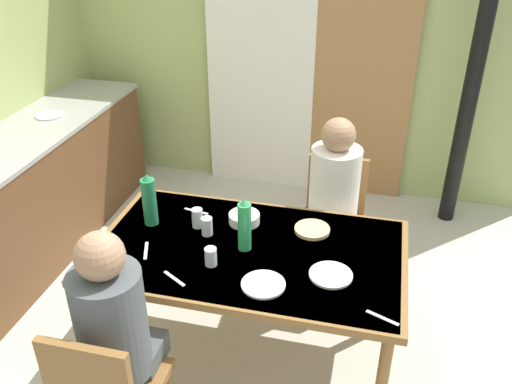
{
  "coord_description": "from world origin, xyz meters",
  "views": [
    {
      "loc": [
        0.73,
        -2.1,
        2.36
      ],
      "look_at": [
        0.16,
        0.23,
        1.0
      ],
      "focal_mm": 38.05,
      "sensor_mm": 36.0,
      "label": 1
    }
  ],
  "objects_px": {
    "kitchen_counter": "(34,192)",
    "person_far_diner": "(334,188)",
    "serving_bowl_center": "(244,218)",
    "person_near_diner": "(113,320)",
    "water_bottle_green_far": "(149,200)",
    "chair_far_diner": "(333,216)",
    "dining_table": "(249,259)",
    "water_bottle_green_near": "(244,225)"
  },
  "relations": [
    {
      "from": "dining_table",
      "to": "water_bottle_green_far",
      "type": "relative_size",
      "value": 5.21
    },
    {
      "from": "chair_far_diner",
      "to": "serving_bowl_center",
      "type": "distance_m",
      "value": 0.78
    },
    {
      "from": "dining_table",
      "to": "water_bottle_green_near",
      "type": "xyz_separation_m",
      "value": [
        -0.02,
        -0.0,
        0.2
      ]
    },
    {
      "from": "person_near_diner",
      "to": "water_bottle_green_far",
      "type": "height_order",
      "value": "person_near_diner"
    },
    {
      "from": "kitchen_counter",
      "to": "serving_bowl_center",
      "type": "height_order",
      "value": "kitchen_counter"
    },
    {
      "from": "water_bottle_green_near",
      "to": "chair_far_diner",
      "type": "bearing_deg",
      "value": 65.26
    },
    {
      "from": "person_near_diner",
      "to": "person_far_diner",
      "type": "xyz_separation_m",
      "value": [
        0.77,
        1.36,
        0.0
      ]
    },
    {
      "from": "person_near_diner",
      "to": "water_bottle_green_near",
      "type": "height_order",
      "value": "person_near_diner"
    },
    {
      "from": "serving_bowl_center",
      "to": "dining_table",
      "type": "bearing_deg",
      "value": -69.59
    },
    {
      "from": "chair_far_diner",
      "to": "serving_bowl_center",
      "type": "bearing_deg",
      "value": 52.94
    },
    {
      "from": "person_far_diner",
      "to": "water_bottle_green_far",
      "type": "bearing_deg",
      "value": 31.47
    },
    {
      "from": "water_bottle_green_near",
      "to": "water_bottle_green_far",
      "type": "height_order",
      "value": "water_bottle_green_far"
    },
    {
      "from": "chair_far_diner",
      "to": "water_bottle_green_near",
      "type": "relative_size",
      "value": 2.96
    },
    {
      "from": "dining_table",
      "to": "water_bottle_green_near",
      "type": "height_order",
      "value": "water_bottle_green_near"
    },
    {
      "from": "dining_table",
      "to": "person_far_diner",
      "type": "bearing_deg",
      "value": 62.5
    },
    {
      "from": "person_far_diner",
      "to": "serving_bowl_center",
      "type": "xyz_separation_m",
      "value": [
        -0.44,
        -0.45,
        -0.01
      ]
    },
    {
      "from": "water_bottle_green_far",
      "to": "serving_bowl_center",
      "type": "height_order",
      "value": "water_bottle_green_far"
    },
    {
      "from": "person_far_diner",
      "to": "serving_bowl_center",
      "type": "bearing_deg",
      "value": 45.4
    },
    {
      "from": "dining_table",
      "to": "water_bottle_green_far",
      "type": "height_order",
      "value": "water_bottle_green_far"
    },
    {
      "from": "kitchen_counter",
      "to": "person_near_diner",
      "type": "xyz_separation_m",
      "value": [
        1.35,
        -1.38,
        0.33
      ]
    },
    {
      "from": "person_near_diner",
      "to": "serving_bowl_center",
      "type": "bearing_deg",
      "value": 70.29
    },
    {
      "from": "chair_far_diner",
      "to": "dining_table",
      "type": "bearing_deg",
      "value": 66.57
    },
    {
      "from": "water_bottle_green_near",
      "to": "serving_bowl_center",
      "type": "distance_m",
      "value": 0.27
    },
    {
      "from": "kitchen_counter",
      "to": "person_far_diner",
      "type": "distance_m",
      "value": 2.14
    },
    {
      "from": "kitchen_counter",
      "to": "chair_far_diner",
      "type": "xyz_separation_m",
      "value": [
        2.12,
        0.11,
        0.05
      ]
    },
    {
      "from": "water_bottle_green_near",
      "to": "serving_bowl_center",
      "type": "height_order",
      "value": "water_bottle_green_near"
    },
    {
      "from": "chair_far_diner",
      "to": "serving_bowl_center",
      "type": "height_order",
      "value": "chair_far_diner"
    },
    {
      "from": "chair_far_diner",
      "to": "serving_bowl_center",
      "type": "relative_size",
      "value": 5.12
    },
    {
      "from": "chair_far_diner",
      "to": "person_far_diner",
      "type": "xyz_separation_m",
      "value": [
        0.0,
        -0.14,
        0.28
      ]
    },
    {
      "from": "person_near_diner",
      "to": "water_bottle_green_near",
      "type": "relative_size",
      "value": 2.62
    },
    {
      "from": "kitchen_counter",
      "to": "chair_far_diner",
      "type": "distance_m",
      "value": 2.12
    },
    {
      "from": "dining_table",
      "to": "person_near_diner",
      "type": "xyz_separation_m",
      "value": [
        -0.41,
        -0.68,
        0.1
      ]
    },
    {
      "from": "chair_far_diner",
      "to": "person_near_diner",
      "type": "bearing_deg",
      "value": 62.84
    },
    {
      "from": "chair_far_diner",
      "to": "person_near_diner",
      "type": "distance_m",
      "value": 1.7
    },
    {
      "from": "person_near_diner",
      "to": "water_bottle_green_far",
      "type": "bearing_deg",
      "value": 101.96
    },
    {
      "from": "person_far_diner",
      "to": "dining_table",
      "type": "bearing_deg",
      "value": 62.5
    },
    {
      "from": "serving_bowl_center",
      "to": "person_near_diner",
      "type": "bearing_deg",
      "value": -109.71
    },
    {
      "from": "water_bottle_green_far",
      "to": "serving_bowl_center",
      "type": "relative_size",
      "value": 1.79
    },
    {
      "from": "person_near_diner",
      "to": "water_bottle_green_far",
      "type": "distance_m",
      "value": 0.81
    },
    {
      "from": "chair_far_diner",
      "to": "person_far_diner",
      "type": "bearing_deg",
      "value": 90.0
    },
    {
      "from": "kitchen_counter",
      "to": "person_far_diner",
      "type": "xyz_separation_m",
      "value": [
        2.12,
        -0.02,
        0.33
      ]
    },
    {
      "from": "person_far_diner",
      "to": "serving_bowl_center",
      "type": "relative_size",
      "value": 4.53
    }
  ]
}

